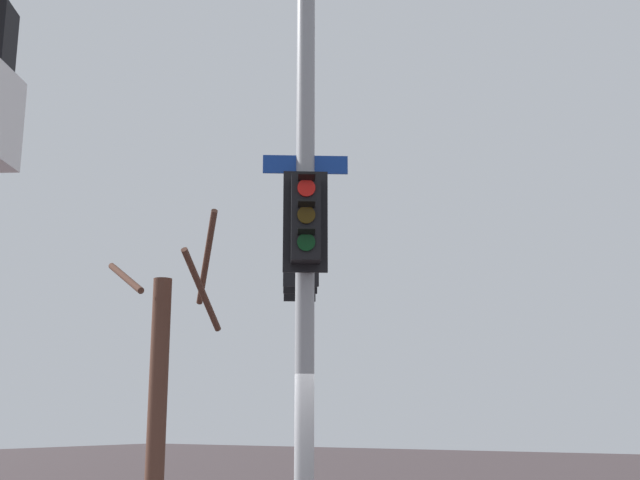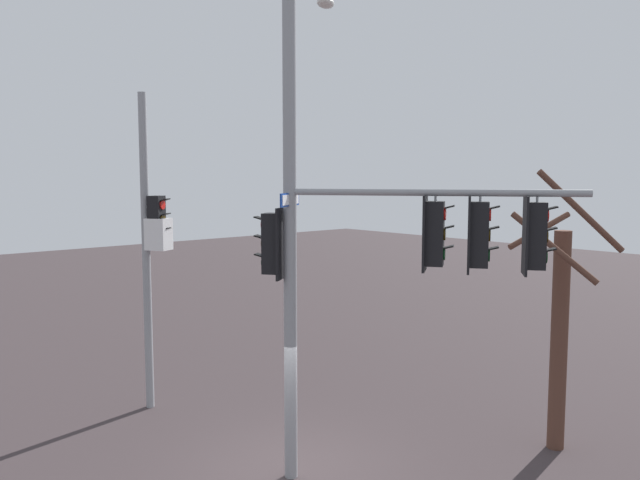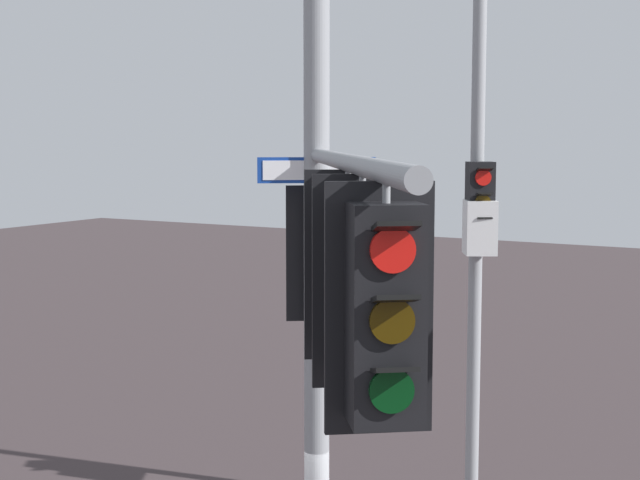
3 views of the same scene
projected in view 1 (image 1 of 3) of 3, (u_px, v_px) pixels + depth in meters
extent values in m
cylinder|color=gray|center=(305.00, 189.00, 10.31)|extent=(0.24, 0.24, 9.71)
cylinder|color=gray|center=(301.00, 205.00, 12.87)|extent=(4.23, 2.96, 0.12)
cube|color=black|center=(301.00, 248.00, 12.77)|extent=(0.45, 0.47, 1.10)
cube|color=black|center=(301.00, 246.00, 12.61)|extent=(0.35, 0.49, 1.30)
cylinder|color=red|center=(301.00, 230.00, 13.01)|extent=(0.15, 0.20, 0.22)
cube|color=black|center=(301.00, 223.00, 13.11)|extent=(0.25, 0.26, 0.06)
cylinder|color=#352504|center=(301.00, 250.00, 12.93)|extent=(0.15, 0.20, 0.22)
cube|color=black|center=(301.00, 244.00, 13.03)|extent=(0.25, 0.26, 0.06)
cylinder|color=black|center=(301.00, 271.00, 12.86)|extent=(0.15, 0.20, 0.22)
cube|color=black|center=(301.00, 264.00, 12.96)|extent=(0.25, 0.26, 0.06)
cylinder|color=gray|center=(301.00, 210.00, 12.91)|extent=(0.04, 0.04, 0.15)
cube|color=black|center=(300.00, 257.00, 13.49)|extent=(0.45, 0.47, 1.10)
cube|color=black|center=(300.00, 255.00, 13.32)|extent=(0.35, 0.48, 1.30)
cylinder|color=red|center=(300.00, 239.00, 13.72)|extent=(0.15, 0.20, 0.22)
cube|color=black|center=(300.00, 234.00, 13.82)|extent=(0.25, 0.26, 0.06)
cylinder|color=#352504|center=(300.00, 259.00, 13.65)|extent=(0.15, 0.20, 0.22)
cube|color=black|center=(300.00, 253.00, 13.75)|extent=(0.25, 0.26, 0.06)
cylinder|color=black|center=(300.00, 278.00, 13.58)|extent=(0.15, 0.20, 0.22)
cube|color=black|center=(300.00, 272.00, 13.68)|extent=(0.25, 0.26, 0.06)
cylinder|color=gray|center=(300.00, 221.00, 13.62)|extent=(0.04, 0.04, 0.15)
cube|color=black|center=(299.00, 267.00, 14.37)|extent=(0.46, 0.47, 1.10)
cube|color=black|center=(300.00, 265.00, 14.20)|extent=(0.37, 0.47, 1.30)
cylinder|color=red|center=(299.00, 250.00, 14.60)|extent=(0.16, 0.19, 0.22)
cube|color=black|center=(298.00, 245.00, 14.70)|extent=(0.25, 0.26, 0.06)
cylinder|color=#352504|center=(299.00, 268.00, 14.53)|extent=(0.16, 0.19, 0.22)
cube|color=black|center=(298.00, 263.00, 14.63)|extent=(0.25, 0.26, 0.06)
cylinder|color=black|center=(298.00, 287.00, 14.46)|extent=(0.16, 0.19, 0.22)
cube|color=black|center=(298.00, 281.00, 14.55)|extent=(0.25, 0.26, 0.06)
cylinder|color=gray|center=(299.00, 233.00, 14.50)|extent=(0.04, 0.04, 0.15)
cube|color=black|center=(306.00, 218.00, 9.88)|extent=(0.45, 0.47, 1.10)
cube|color=black|center=(305.00, 221.00, 10.04)|extent=(0.35, 0.48, 1.30)
cylinder|color=red|center=(306.00, 188.00, 9.79)|extent=(0.15, 0.20, 0.22)
cube|color=black|center=(307.00, 177.00, 9.74)|extent=(0.25, 0.26, 0.06)
cylinder|color=#352504|center=(306.00, 215.00, 9.71)|extent=(0.15, 0.20, 0.22)
cube|color=black|center=(307.00, 204.00, 9.67)|extent=(0.25, 0.26, 0.06)
cylinder|color=black|center=(306.00, 242.00, 9.64)|extent=(0.15, 0.20, 0.22)
cube|color=black|center=(306.00, 231.00, 9.59)|extent=(0.25, 0.26, 0.06)
cube|color=navy|center=(305.00, 165.00, 10.38)|extent=(0.65, 0.92, 0.24)
cube|color=white|center=(305.00, 165.00, 10.40)|extent=(0.57, 0.83, 0.18)
cube|color=black|center=(0.00, 32.00, 6.53)|extent=(0.25, 0.26, 0.06)
cylinder|color=#533428|center=(158.00, 402.00, 14.47)|extent=(0.34, 0.34, 4.51)
cylinder|color=#533428|center=(126.00, 278.00, 14.53)|extent=(0.69, 1.44, 0.77)
cylinder|color=#533428|center=(207.00, 258.00, 15.27)|extent=(1.21, 1.35, 1.57)
cylinder|color=#533428|center=(202.00, 291.00, 14.68)|extent=(1.64, 0.57, 1.33)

